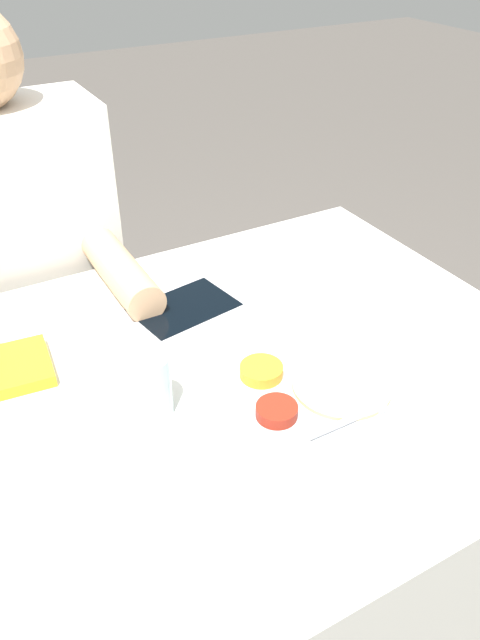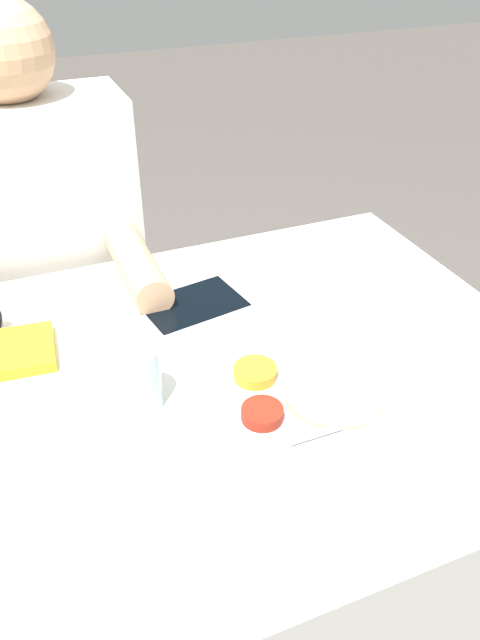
{
  "view_description": "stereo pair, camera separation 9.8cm",
  "coord_description": "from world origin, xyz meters",
  "px_view_note": "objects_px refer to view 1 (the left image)",
  "views": [
    {
      "loc": [
        -0.24,
        -0.66,
        1.38
      ],
      "look_at": [
        0.16,
        0.04,
        0.82
      ],
      "focal_mm": 35.0,
      "sensor_mm": 36.0,
      "label": 1
    },
    {
      "loc": [
        -0.15,
        -0.71,
        1.38
      ],
      "look_at": [
        0.16,
        0.04,
        0.82
      ],
      "focal_mm": 35.0,
      "sensor_mm": 36.0,
      "label": 2
    }
  ],
  "objects_px": {
    "thali_tray": "(307,393)",
    "drinking_glass": "(149,385)",
    "tablet_device": "(184,309)",
    "person_diner": "(31,328)"
  },
  "relations": [
    {
      "from": "drinking_glass",
      "to": "person_diner",
      "type": "bearing_deg",
      "value": 96.97
    },
    {
      "from": "thali_tray",
      "to": "drinking_glass",
      "type": "xyz_separation_m",
      "value": [
        -0.21,
        0.08,
        0.04
      ]
    },
    {
      "from": "tablet_device",
      "to": "drinking_glass",
      "type": "relative_size",
      "value": 2.12
    },
    {
      "from": "thali_tray",
      "to": "tablet_device",
      "type": "height_order",
      "value": "thali_tray"
    },
    {
      "from": "drinking_glass",
      "to": "tablet_device",
      "type": "bearing_deg",
      "value": 54.55
    },
    {
      "from": "thali_tray",
      "to": "person_diner",
      "type": "distance_m",
      "value": 0.73
    },
    {
      "from": "thali_tray",
      "to": "drinking_glass",
      "type": "distance_m",
      "value": 0.23
    },
    {
      "from": "tablet_device",
      "to": "drinking_glass",
      "type": "distance_m",
      "value": 0.27
    },
    {
      "from": "person_diner",
      "to": "drinking_glass",
      "type": "relative_size",
      "value": 12.29
    },
    {
      "from": "drinking_glass",
      "to": "thali_tray",
      "type": "bearing_deg",
      "value": -21.47
    }
  ]
}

